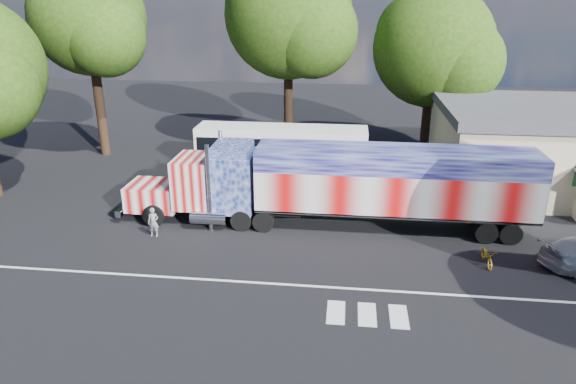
# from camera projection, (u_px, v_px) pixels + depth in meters

# --- Properties ---
(ground) EXTENTS (100.00, 100.00, 0.00)m
(ground) POSITION_uv_depth(u_px,v_px,m) (281.00, 251.00, 24.65)
(ground) COLOR black
(lane_markings) EXTENTS (30.00, 2.67, 0.01)m
(lane_markings) POSITION_uv_depth(u_px,v_px,m) (310.00, 296.00, 20.96)
(lane_markings) COLOR silver
(lane_markings) RESTS_ON ground
(semi_truck) EXTENTS (21.71, 3.43, 4.63)m
(semi_truck) POSITION_uv_depth(u_px,v_px,m) (341.00, 183.00, 26.55)
(semi_truck) COLOR black
(semi_truck) RESTS_ON ground
(coach_bus) EXTENTS (11.41, 2.65, 3.32)m
(coach_bus) POSITION_uv_depth(u_px,v_px,m) (282.00, 150.00, 34.58)
(coach_bus) COLOR white
(coach_bus) RESTS_ON ground
(woman) EXTENTS (0.58, 0.40, 1.52)m
(woman) POSITION_uv_depth(u_px,v_px,m) (153.00, 222.00, 25.95)
(woman) COLOR slate
(woman) RESTS_ON ground
(bicycle) EXTENTS (0.61, 1.62, 0.84)m
(bicycle) POSITION_uv_depth(u_px,v_px,m) (487.00, 256.00, 23.28)
(bicycle) COLOR gold
(bicycle) RESTS_ON ground
(tree_nw_a) EXTENTS (8.44, 8.03, 14.04)m
(tree_nw_a) POSITION_uv_depth(u_px,v_px,m) (90.00, 19.00, 36.06)
(tree_nw_a) COLOR black
(tree_nw_a) RESTS_ON ground
(tree_n_mid) EXTENTS (10.05, 9.57, 14.92)m
(tree_n_mid) POSITION_uv_depth(u_px,v_px,m) (290.00, 16.00, 38.45)
(tree_n_mid) COLOR black
(tree_n_mid) RESTS_ON ground
(tree_ne_a) EXTENTS (9.30, 8.86, 12.34)m
(tree_ne_a) POSITION_uv_depth(u_px,v_px,m) (435.00, 48.00, 37.81)
(tree_ne_a) COLOR black
(tree_ne_a) RESTS_ON ground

